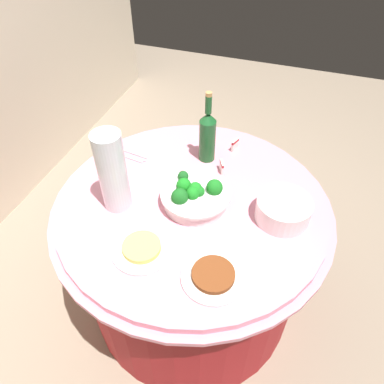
# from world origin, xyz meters

# --- Properties ---
(ground_plane) EXTENTS (6.00, 6.00, 0.00)m
(ground_plane) POSITION_xyz_m (0.00, 0.00, 0.00)
(ground_plane) COLOR gray
(buffet_table) EXTENTS (1.16, 1.16, 0.74)m
(buffet_table) POSITION_xyz_m (0.00, 0.00, 0.38)
(buffet_table) COLOR maroon
(buffet_table) RESTS_ON ground_plane
(broccoli_bowl) EXTENTS (0.28, 0.28, 0.11)m
(broccoli_bowl) POSITION_xyz_m (-0.01, -0.02, 0.78)
(broccoli_bowl) COLOR white
(broccoli_bowl) RESTS_ON buffet_table
(plate_stack) EXTENTS (0.21, 0.21, 0.09)m
(plate_stack) POSITION_xyz_m (0.03, -0.36, 0.79)
(plate_stack) COLOR white
(plate_stack) RESTS_ON buffet_table
(wine_bottle) EXTENTS (0.07, 0.07, 0.34)m
(wine_bottle) POSITION_xyz_m (0.29, 0.03, 0.87)
(wine_bottle) COLOR #175123
(wine_bottle) RESTS_ON buffet_table
(decorative_fruit_vase) EXTENTS (0.11, 0.11, 0.34)m
(decorative_fruit_vase) POSITION_xyz_m (-0.11, 0.28, 0.89)
(decorative_fruit_vase) COLOR silver
(decorative_fruit_vase) RESTS_ON buffet_table
(serving_tongs) EXTENTS (0.07, 0.17, 0.01)m
(serving_tongs) POSITION_xyz_m (0.18, 0.36, 0.74)
(serving_tongs) COLOR silver
(serving_tongs) RESTS_ON buffet_table
(food_plate_noodles) EXTENTS (0.22, 0.22, 0.03)m
(food_plate_noodles) POSITION_xyz_m (-0.30, 0.09, 0.75)
(food_plate_noodles) COLOR white
(food_plate_noodles) RESTS_ON buffet_table
(food_plate_stir_fry) EXTENTS (0.22, 0.22, 0.03)m
(food_plate_stir_fry) POSITION_xyz_m (-0.32, -0.19, 0.75)
(food_plate_stir_fry) COLOR white
(food_plate_stir_fry) RESTS_ON buffet_table
(label_placard_front) EXTENTS (0.05, 0.03, 0.05)m
(label_placard_front) POSITION_xyz_m (0.22, -0.06, 0.77)
(label_placard_front) COLOR white
(label_placard_front) RESTS_ON buffet_table
(label_placard_mid) EXTENTS (0.05, 0.02, 0.05)m
(label_placard_mid) POSITION_xyz_m (0.39, -0.08, 0.77)
(label_placard_mid) COLOR white
(label_placard_mid) RESTS_ON buffet_table
(label_placard_rear) EXTENTS (0.05, 0.02, 0.05)m
(label_placard_rear) POSITION_xyz_m (0.43, 0.06, 0.77)
(label_placard_rear) COLOR white
(label_placard_rear) RESTS_ON buffet_table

